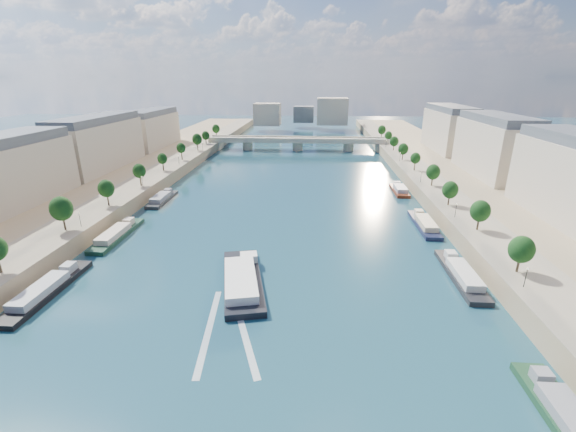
# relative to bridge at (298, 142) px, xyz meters

# --- Properties ---
(ground) EXTENTS (700.00, 700.00, 0.00)m
(ground) POSITION_rel_bridge_xyz_m (0.00, -119.89, -5.08)
(ground) COLOR #0C2834
(ground) RESTS_ON ground
(quay_left) EXTENTS (44.00, 520.00, 5.00)m
(quay_left) POSITION_rel_bridge_xyz_m (-72.00, -119.89, -2.58)
(quay_left) COLOR #9E8460
(quay_left) RESTS_ON ground
(quay_right) EXTENTS (44.00, 520.00, 5.00)m
(quay_right) POSITION_rel_bridge_xyz_m (72.00, -119.89, -2.58)
(quay_right) COLOR #9E8460
(quay_right) RESTS_ON ground
(pave_left) EXTENTS (14.00, 520.00, 0.10)m
(pave_left) POSITION_rel_bridge_xyz_m (-57.00, -119.89, -0.03)
(pave_left) COLOR gray
(pave_left) RESTS_ON quay_left
(pave_right) EXTENTS (14.00, 520.00, 0.10)m
(pave_right) POSITION_rel_bridge_xyz_m (57.00, -119.89, -0.03)
(pave_right) COLOR gray
(pave_right) RESTS_ON quay_right
(trees_left) EXTENTS (4.80, 268.80, 8.26)m
(trees_left) POSITION_rel_bridge_xyz_m (-55.00, -117.89, 5.39)
(trees_left) COLOR #382B1E
(trees_left) RESTS_ON ground
(trees_right) EXTENTS (4.80, 268.80, 8.26)m
(trees_right) POSITION_rel_bridge_xyz_m (55.00, -109.89, 5.39)
(trees_right) COLOR #382B1E
(trees_right) RESTS_ON ground
(lamps_left) EXTENTS (0.36, 200.36, 4.28)m
(lamps_left) POSITION_rel_bridge_xyz_m (-52.50, -129.89, 2.70)
(lamps_left) COLOR black
(lamps_left) RESTS_ON ground
(lamps_right) EXTENTS (0.36, 200.36, 4.28)m
(lamps_right) POSITION_rel_bridge_xyz_m (52.50, -114.89, 2.70)
(lamps_right) COLOR black
(lamps_right) RESTS_ON ground
(buildings_left) EXTENTS (16.00, 226.00, 23.20)m
(buildings_left) POSITION_rel_bridge_xyz_m (-85.00, -107.89, 11.37)
(buildings_left) COLOR #BBAA90
(buildings_left) RESTS_ON ground
(buildings_right) EXTENTS (16.00, 226.00, 23.20)m
(buildings_right) POSITION_rel_bridge_xyz_m (85.00, -107.89, 11.37)
(buildings_right) COLOR #BBAA90
(buildings_right) RESTS_ON ground
(skyline) EXTENTS (79.00, 42.00, 22.00)m
(skyline) POSITION_rel_bridge_xyz_m (3.19, 99.63, 9.57)
(skyline) COLOR #BBAA90
(skyline) RESTS_ON ground
(bridge) EXTENTS (112.00, 12.00, 8.15)m
(bridge) POSITION_rel_bridge_xyz_m (0.00, 0.00, 0.00)
(bridge) COLOR #C1B79E
(bridge) RESTS_ON ground
(tour_barge) EXTENTS (14.34, 29.62, 3.87)m
(tour_barge) POSITION_rel_bridge_xyz_m (-4.44, -168.87, -3.99)
(tour_barge) COLOR black
(tour_barge) RESTS_ON ground
(wake) EXTENTS (13.35, 25.98, 0.04)m
(wake) POSITION_rel_bridge_xyz_m (-4.44, -185.45, -5.06)
(wake) COLOR silver
(wake) RESTS_ON ground
(moored_barges_left) EXTENTS (5.00, 151.79, 3.60)m
(moored_barges_left) POSITION_rel_bridge_xyz_m (-45.50, -169.59, -4.24)
(moored_barges_left) COLOR #171A33
(moored_barges_left) RESTS_ON ground
(moored_barges_right) EXTENTS (5.00, 158.88, 3.60)m
(moored_barges_right) POSITION_rel_bridge_xyz_m (45.50, -165.54, -4.24)
(moored_barges_right) COLOR black
(moored_barges_right) RESTS_ON ground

